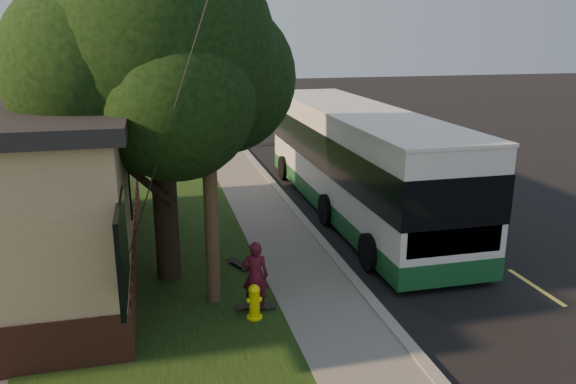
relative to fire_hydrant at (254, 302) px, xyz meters
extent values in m
plane|color=black|center=(2.60, 0.00, -0.43)|extent=(120.00, 120.00, 0.00)
cube|color=black|center=(6.60, 10.00, -0.43)|extent=(8.00, 80.00, 0.01)
cube|color=gray|center=(2.60, 10.00, -0.37)|extent=(0.25, 80.00, 0.12)
cube|color=slate|center=(1.60, 10.00, -0.39)|extent=(2.00, 80.00, 0.08)
cube|color=black|center=(-1.90, 10.00, -0.40)|extent=(5.00, 80.00, 0.07)
cylinder|color=#FFEC0D|center=(0.00, 0.00, -0.09)|extent=(0.22, 0.22, 0.55)
sphere|color=#FFEC0D|center=(0.00, 0.00, 0.26)|extent=(0.24, 0.24, 0.24)
cylinder|color=#FFEC0D|center=(0.00, 0.00, 0.04)|extent=(0.30, 0.10, 0.10)
cylinder|color=#FFEC0D|center=(0.00, 0.00, 0.04)|extent=(0.10, 0.18, 0.10)
cylinder|color=#FFEC0D|center=(0.00, 0.00, -0.34)|extent=(0.32, 0.32, 0.04)
cylinder|color=#473321|center=(-0.70, 1.00, 4.14)|extent=(0.30, 0.30, 9.00)
cylinder|color=#2D2D30|center=(-1.60, -0.10, 3.37)|extent=(2.52, 3.21, 7.60)
cylinder|color=black|center=(-1.60, 2.50, 1.64)|extent=(0.56, 0.56, 4.00)
sphere|color=black|center=(-1.60, 2.50, 4.84)|extent=(5.20, 5.20, 5.20)
sphere|color=black|center=(-0.20, 3.10, 4.24)|extent=(3.60, 3.60, 3.60)
sphere|color=black|center=(-2.80, 2.10, 4.54)|extent=(3.80, 3.80, 3.80)
sphere|color=black|center=(-1.30, 1.20, 3.94)|extent=(3.20, 3.20, 3.20)
sphere|color=black|center=(-2.20, 3.90, 5.24)|extent=(3.40, 3.40, 3.40)
sphere|color=black|center=(-0.70, 3.70, 5.84)|extent=(3.00, 3.00, 3.00)
cylinder|color=black|center=(-0.90, 18.00, 1.29)|extent=(0.24, 0.24, 3.30)
cylinder|color=black|center=(-0.90, 18.00, 2.94)|extent=(1.38, 0.57, 2.01)
cylinder|color=black|center=(-0.90, 18.00, 2.94)|extent=(0.74, 1.21, 1.58)
cylinder|color=black|center=(-0.90, 18.00, 2.94)|extent=(0.65, 1.05, 1.95)
cylinder|color=black|center=(-0.90, 18.00, 2.94)|extent=(1.28, 0.53, 1.33)
cylinder|color=black|center=(-0.90, 18.00, 2.94)|extent=(0.75, 1.21, 1.70)
cylinder|color=black|center=(-0.40, 30.00, 1.15)|extent=(0.24, 0.24, 3.03)
cylinder|color=black|center=(-0.40, 30.00, 2.66)|extent=(1.38, 0.57, 2.01)
cylinder|color=black|center=(-0.40, 30.00, 2.66)|extent=(0.74, 1.21, 1.58)
cylinder|color=black|center=(-0.40, 30.00, 2.66)|extent=(0.65, 1.05, 1.95)
cylinder|color=black|center=(-0.40, 30.00, 2.66)|extent=(1.28, 0.53, 1.33)
cylinder|color=black|center=(-0.40, 30.00, 2.66)|extent=(0.75, 1.21, 1.70)
cylinder|color=#2D2D30|center=(3.10, 34.00, 2.32)|extent=(0.16, 0.16, 5.50)
imported|color=black|center=(3.10, 34.00, 4.07)|extent=(0.18, 0.22, 1.10)
cube|color=silver|center=(4.53, 6.40, 1.49)|extent=(2.59, 12.45, 2.80)
cube|color=#185629|center=(4.53, 6.40, 0.03)|extent=(2.61, 12.47, 0.57)
cube|color=black|center=(4.53, 6.40, 1.69)|extent=(2.63, 12.49, 1.14)
cube|color=black|center=(4.53, 0.20, 1.33)|extent=(2.29, 0.06, 1.66)
cube|color=yellow|center=(4.53, 0.21, 2.73)|extent=(1.66, 0.06, 0.36)
cube|color=#FFF2CC|center=(3.75, 0.19, 0.14)|extent=(0.26, 0.04, 0.16)
cube|color=#FFF2CC|center=(5.31, 0.19, 0.14)|extent=(0.26, 0.04, 0.16)
cube|color=silver|center=(4.53, 6.40, 2.91)|extent=(2.64, 12.50, 0.08)
cylinder|color=black|center=(3.23, 1.83, 0.04)|extent=(0.29, 0.95, 0.95)
cylinder|color=black|center=(5.82, 1.83, 0.04)|extent=(0.29, 0.95, 0.95)
cylinder|color=black|center=(3.23, 5.36, 0.04)|extent=(0.29, 0.95, 0.95)
cylinder|color=black|center=(5.82, 5.36, 0.04)|extent=(0.29, 0.95, 0.95)
cylinder|color=black|center=(3.23, 10.96, 0.04)|extent=(0.29, 0.95, 0.95)
cylinder|color=black|center=(5.82, 10.96, 0.04)|extent=(0.29, 0.95, 0.95)
imported|color=#4D0F1E|center=(0.10, 0.39, 0.39)|extent=(0.61, 0.47, 1.50)
cube|color=black|center=(0.10, 2.68, -0.30)|extent=(0.53, 0.84, 0.02)
cylinder|color=silver|center=(0.22, 2.42, -0.34)|extent=(0.19, 0.12, 0.05)
cylinder|color=silver|center=(-0.02, 2.94, -0.34)|extent=(0.19, 0.12, 0.05)
cube|color=black|center=(0.10, 0.37, -0.29)|extent=(0.86, 0.37, 0.02)
cylinder|color=silver|center=(0.39, 0.31, -0.34)|extent=(0.09, 0.20, 0.05)
cylinder|color=silver|center=(-0.19, 0.43, -0.34)|extent=(0.09, 0.20, 0.05)
imported|color=black|center=(5.35, 26.55, 0.39)|extent=(2.16, 4.93, 1.65)
camera|label=1|loc=(-1.79, -10.16, 5.25)|focal=35.00mm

